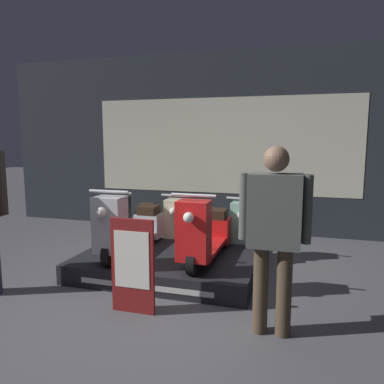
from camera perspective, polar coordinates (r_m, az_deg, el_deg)
name	(u,v)px	position (r m, az deg, el deg)	size (l,w,h in m)	color
ground_plane	(148,312)	(3.87, -6.79, -17.72)	(30.00, 30.00, 0.00)	#4C4C51
shop_wall_back	(222,143)	(6.80, 4.64, 7.43)	(8.62, 0.09, 3.20)	#23282D
display_platform	(168,264)	(4.82, -3.61, -10.84)	(2.20, 1.52, 0.23)	black
scooter_display_left	(130,228)	(4.82, -9.46, -5.37)	(0.48, 1.53, 0.88)	black
scooter_display_right	(205,233)	(4.49, 2.04, -6.28)	(0.48, 1.53, 0.88)	black
scooter_backrow_0	(132,220)	(6.36, -9.10, -4.23)	(0.48, 1.53, 0.88)	black
scooter_backrow_1	(188,224)	(6.01, -0.69, -4.85)	(0.48, 1.53, 0.88)	black
scooter_backrow_2	(248,228)	(5.81, 8.55, -5.41)	(0.48, 1.53, 0.88)	black
person_right_browsing	(274,226)	(3.21, 12.42, -5.08)	(0.60, 0.25, 1.62)	#473828
price_sign_board	(133,266)	(3.71, -9.03, -11.04)	(0.44, 0.04, 0.93)	maroon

